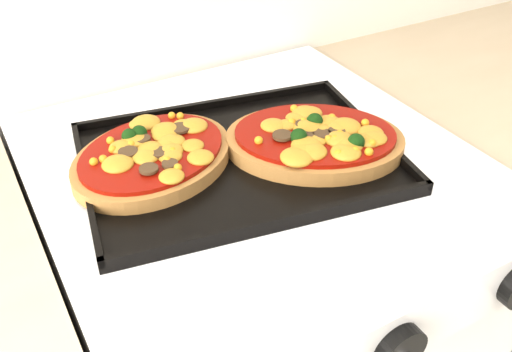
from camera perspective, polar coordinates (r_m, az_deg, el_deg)
control_panel at (r=0.67m, az=13.49°, el=-15.11°), size 0.60×0.02×0.09m
knob_center at (r=0.66m, az=14.21°, el=-16.46°), size 0.06×0.02×0.06m
baking_tray at (r=0.80m, az=-1.78°, el=1.94°), size 0.47×0.38×0.02m
pizza_left at (r=0.78m, az=-10.31°, el=2.08°), size 0.29×0.26×0.03m
pizza_right at (r=0.81m, az=5.90°, el=3.80°), size 0.31×0.29×0.04m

